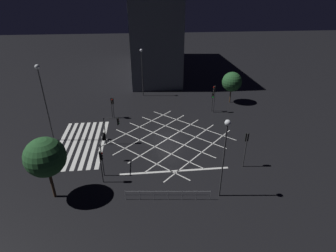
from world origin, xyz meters
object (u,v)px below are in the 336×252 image
traffic_light_ne_main (246,143)px  traffic_light_sw_main (113,104)px  traffic_light_se_cross (101,161)px  street_lamp_west (142,64)px  traffic_light_nw_cross (214,94)px  street_tree_near (45,157)px  traffic_light_sw_cross (112,104)px  street_lamp_far (42,88)px  traffic_light_nw_main (213,98)px  traffic_light_median_south (112,125)px  street_lamp_east (225,144)px  traffic_light_se_main (103,145)px  street_tree_far (232,82)px

traffic_light_ne_main → traffic_light_sw_main: (-14.17, -15.46, -0.60)m
traffic_light_se_cross → street_lamp_west: bearing=79.6°
traffic_light_nw_cross → street_tree_near: size_ratio=0.71×
traffic_light_sw_cross → traffic_light_sw_main: size_ratio=0.97×
traffic_light_se_cross → street_lamp_far: street_lamp_far is taller
traffic_light_sw_cross → street_lamp_far: bearing=-139.2°
traffic_light_se_cross → street_tree_near: size_ratio=0.59×
traffic_light_nw_cross → traffic_light_nw_main: traffic_light_nw_cross is taller
traffic_light_nw_main → street_tree_near: (18.14, -20.12, 2.16)m
traffic_light_median_south → traffic_light_sw_main: bearing=94.6°
street_lamp_east → street_tree_near: bearing=-95.6°
traffic_light_median_south → traffic_light_se_main: bearing=-96.4°
traffic_light_se_main → street_tree_near: bearing=134.9°
traffic_light_sw_main → street_lamp_east: bearing=31.7°
street_tree_near → street_tree_far: size_ratio=1.17×
traffic_light_median_south → street_lamp_far: bearing=167.8°
traffic_light_nw_cross → traffic_light_median_south: 17.36m
street_tree_near → traffic_light_ne_main: bearing=98.3°
street_lamp_west → street_lamp_far: street_lamp_far is taller
street_lamp_west → street_lamp_east: bearing=13.5°
street_lamp_east → street_tree_near: 15.93m
traffic_light_sw_cross → street_lamp_far: (6.28, -7.27, 4.90)m
traffic_light_ne_main → street_lamp_west: (-23.73, -10.74, 3.05)m
traffic_light_nw_cross → traffic_light_se_main: (13.32, -15.82, -0.33)m
traffic_light_median_south → traffic_light_se_main: size_ratio=0.98×
traffic_light_se_main → street_lamp_far: 11.03m
traffic_light_se_main → street_tree_far: bearing=-49.0°
street_lamp_east → traffic_light_se_main: bearing=-117.3°
street_lamp_west → traffic_light_sw_cross: bearing=-28.1°
traffic_light_nw_main → street_lamp_far: 24.78m
traffic_light_se_cross → traffic_light_median_south: traffic_light_median_south is taller
traffic_light_sw_main → traffic_light_nw_cross: bearing=92.2°
traffic_light_sw_cross → street_lamp_far: street_lamp_far is taller
traffic_light_se_cross → street_tree_far: size_ratio=0.69×
street_lamp_west → street_tree_near: size_ratio=1.36×
traffic_light_sw_cross → traffic_light_sw_main: traffic_light_sw_main is taller
traffic_light_median_south → street_tree_far: (-12.30, 19.37, 1.00)m
street_tree_near → traffic_light_nw_main: bearing=132.0°
traffic_light_median_south → street_lamp_far: size_ratio=0.37×
traffic_light_sw_main → street_tree_far: size_ratio=0.62×
traffic_light_median_south → street_tree_near: size_ratio=0.59×
traffic_light_se_cross → traffic_light_ne_main: traffic_light_ne_main is taller
traffic_light_sw_main → street_lamp_west: (-9.56, 4.72, 3.65)m
street_lamp_west → traffic_light_nw_cross: bearing=51.2°
traffic_light_sw_cross → traffic_light_sw_main: bearing=-62.2°
traffic_light_median_south → street_lamp_west: bearing=76.6°
traffic_light_sw_main → street_tree_near: (17.07, -4.32, 2.11)m
street_lamp_east → traffic_light_nw_main: bearing=167.6°
traffic_light_nw_cross → street_tree_near: bearing=41.2°
traffic_light_median_south → street_tree_far: 22.97m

